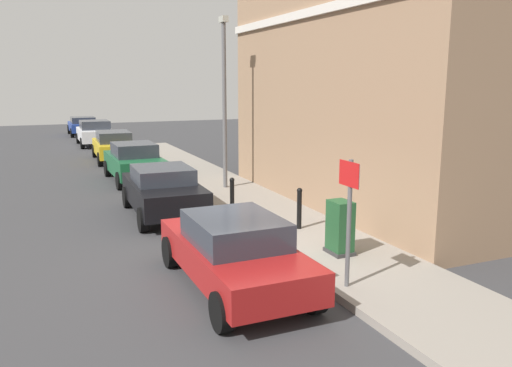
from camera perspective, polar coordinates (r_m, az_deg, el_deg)
name	(u,v)px	position (r m, az deg, el deg)	size (l,w,h in m)	color
ground	(249,261)	(11.14, -0.74, -8.57)	(80.00, 80.00, 0.00)	#38383A
sidewalk	(233,195)	(17.17, -2.50, -1.25)	(2.59, 30.00, 0.15)	gray
corner_building	(396,51)	(16.65, 15.17, 13.91)	(6.14, 10.85, 9.33)	#937256
car_red	(234,251)	(9.57, -2.41, -7.42)	(1.87, 4.20, 1.37)	maroon
car_black	(163,190)	(14.85, -10.19, -0.74)	(1.95, 3.98, 1.41)	black
car_green	(134,162)	(20.30, -13.29, 2.37)	(1.87, 4.02, 1.48)	#195933
car_yellow	(114,145)	(25.86, -15.42, 4.08)	(1.90, 4.23, 1.43)	gold
car_white	(95,133)	(32.50, -17.33, 5.39)	(1.96, 3.98, 1.49)	silver
car_blue	(83,125)	(39.06, -18.55, 6.09)	(1.92, 3.98, 1.31)	navy
utility_cabinet	(340,229)	(11.15, 9.25, -5.01)	(0.46, 0.61, 1.15)	#1E4C28
bollard_near_cabinet	(299,207)	(12.89, 4.80, -2.59)	(0.14, 0.14, 1.04)	black
bollard_far_kerb	(232,195)	(14.22, -2.65, -1.26)	(0.14, 0.14, 1.04)	black
street_sign	(349,204)	(9.15, 10.22, -2.27)	(0.08, 0.60, 2.30)	#59595B
lamppost	(224,96)	(17.69, -3.51, 9.66)	(0.20, 0.44, 5.72)	#59595B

